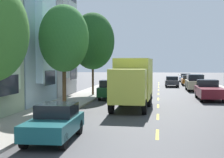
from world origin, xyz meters
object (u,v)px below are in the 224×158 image
at_px(parked_wagon_white, 134,77).
at_px(parked_pickup_forest, 112,89).
at_px(delivery_box_truck, 133,81).
at_px(parked_pickup_burgundy, 209,91).
at_px(parked_pickup_navy, 122,84).
at_px(parked_hatchback_sky, 185,78).
at_px(parked_hatchback_orange, 188,80).
at_px(parked_hatchback_teal, 55,122).
at_px(parked_suv_champagne, 195,82).
at_px(parked_sedan_black, 130,79).
at_px(street_tree_second, 64,38).
at_px(moving_charcoal_sedan, 172,81).
at_px(street_tree_third, 93,41).

bearing_deg(parked_wagon_white, parked_pickup_forest, -89.78).
xyz_separation_m(delivery_box_truck, parked_pickup_burgundy, (6.20, 6.27, -1.16)).
height_order(delivery_box_truck, parked_pickup_navy, delivery_box_truck).
relative_size(parked_hatchback_sky, parked_pickup_burgundy, 0.76).
relative_size(parked_hatchback_sky, parked_wagon_white, 0.85).
height_order(parked_pickup_burgundy, parked_hatchback_orange, parked_pickup_burgundy).
bearing_deg(parked_hatchback_orange, parked_hatchback_teal, -103.21).
bearing_deg(parked_hatchback_teal, parked_pickup_navy, 90.07).
xyz_separation_m(parked_suv_champagne, parked_hatchback_sky, (0.24, 17.84, -0.23)).
bearing_deg(parked_pickup_burgundy, parked_sedan_black, 111.63).
height_order(street_tree_second, parked_pickup_burgundy, street_tree_second).
bearing_deg(parked_wagon_white, street_tree_second, -93.26).
relative_size(parked_pickup_burgundy, parked_wagon_white, 1.12).
distance_m(parked_sedan_black, moving_charcoal_sedan, 8.78).
height_order(parked_sedan_black, moving_charcoal_sedan, same).
xyz_separation_m(parked_sedan_black, moving_charcoal_sedan, (6.28, -6.13, 0.00)).
relative_size(parked_hatchback_sky, parked_hatchback_teal, 0.99).
relative_size(street_tree_third, parked_pickup_navy, 1.50).
bearing_deg(parked_pickup_navy, parked_pickup_burgundy, -44.91).
bearing_deg(parked_pickup_burgundy, delivery_box_truck, -134.69).
xyz_separation_m(parked_hatchback_sky, parked_pickup_forest, (-8.70, -27.51, 0.07)).
distance_m(delivery_box_truck, parked_pickup_navy, 15.18).
height_order(street_tree_third, delivery_box_truck, street_tree_third).
height_order(parked_hatchback_sky, parked_pickup_burgundy, parked_pickup_burgundy).
xyz_separation_m(parked_pickup_burgundy, moving_charcoal_sedan, (-2.61, 16.31, -0.08)).
height_order(parked_suv_champagne, parked_wagon_white, parked_suv_champagne).
bearing_deg(parked_pickup_navy, delivery_box_truck, -80.57).
bearing_deg(parked_suv_champagne, parked_hatchback_teal, -107.85).
xyz_separation_m(delivery_box_truck, parked_suv_champagne, (6.01, 15.86, -1.00)).
height_order(parked_pickup_navy, parked_suv_champagne, parked_suv_champagne).
bearing_deg(delivery_box_truck, parked_wagon_white, 94.26).
bearing_deg(parked_sedan_black, parked_hatchback_sky, 29.10).
relative_size(parked_pickup_forest, parked_hatchback_teal, 1.32).
xyz_separation_m(parked_hatchback_teal, moving_charcoal_sedan, (6.04, 33.00, -0.01)).
bearing_deg(parked_wagon_white, street_tree_third, -94.48).
bearing_deg(parked_wagon_white, parked_hatchback_sky, -4.37).
bearing_deg(parked_hatchback_orange, moving_charcoal_sedan, -128.43).
bearing_deg(delivery_box_truck, parked_pickup_forest, 111.61).
bearing_deg(parked_suv_champagne, street_tree_second, -121.20).
xyz_separation_m(parked_sedan_black, parked_hatchback_orange, (8.71, -3.07, 0.01)).
relative_size(parked_suv_champagne, parked_hatchback_teal, 1.19).
relative_size(delivery_box_truck, parked_hatchback_sky, 1.79).
xyz_separation_m(parked_pickup_navy, parked_pickup_forest, (0.03, -8.75, 0.00)).
bearing_deg(parked_hatchback_teal, delivery_box_truck, 76.77).
distance_m(parked_hatchback_teal, parked_hatchback_orange, 37.04).
relative_size(parked_hatchback_teal, parked_wagon_white, 0.86).
distance_m(street_tree_third, moving_charcoal_sedan, 17.20).
distance_m(delivery_box_truck, parked_hatchback_orange, 26.36).
height_order(street_tree_third, parked_pickup_navy, street_tree_third).
height_order(street_tree_second, parked_hatchback_teal, street_tree_second).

